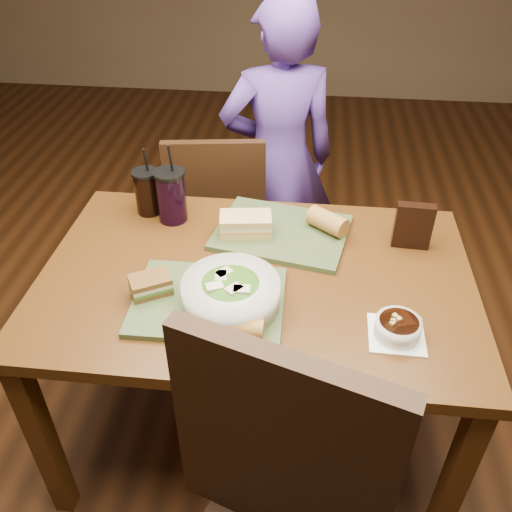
# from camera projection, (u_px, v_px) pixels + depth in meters

# --- Properties ---
(ground) EXTENTS (6.00, 6.00, 0.00)m
(ground) POSITION_uv_depth(u_px,v_px,m) (256.00, 426.00, 2.08)
(ground) COLOR #381C0B
(ground) RESTS_ON ground
(dining_table) EXTENTS (1.30, 0.85, 0.75)m
(dining_table) POSITION_uv_depth(u_px,v_px,m) (256.00, 297.00, 1.68)
(dining_table) COLOR #49290E
(dining_table) RESTS_ON ground
(chair_far) EXTENTS (0.44, 0.45, 0.91)m
(chair_far) POSITION_uv_depth(u_px,v_px,m) (221.00, 219.00, 2.32)
(chair_far) COLOR black
(chair_far) RESTS_ON ground
(diner) EXTENTS (0.57, 0.45, 1.38)m
(diner) POSITION_uv_depth(u_px,v_px,m) (279.00, 161.00, 2.35)
(diner) COLOR #51338D
(diner) RESTS_ON ground
(tray_near) EXTENTS (0.42, 0.33, 0.02)m
(tray_near) POSITION_uv_depth(u_px,v_px,m) (209.00, 301.00, 1.52)
(tray_near) COLOR #3B4B29
(tray_near) RESTS_ON dining_table
(tray_far) EXTENTS (0.47, 0.40, 0.02)m
(tray_far) POSITION_uv_depth(u_px,v_px,m) (282.00, 232.00, 1.79)
(tray_far) COLOR #3B4B29
(tray_far) RESTS_ON dining_table
(salad_bowl) EXTENTS (0.27, 0.27, 0.09)m
(salad_bowl) POSITION_uv_depth(u_px,v_px,m) (231.00, 292.00, 1.47)
(salad_bowl) COLOR silver
(salad_bowl) RESTS_ON tray_near
(soup_bowl) EXTENTS (0.15, 0.15, 0.06)m
(soup_bowl) POSITION_uv_depth(u_px,v_px,m) (398.00, 328.00, 1.41)
(soup_bowl) COLOR white
(soup_bowl) RESTS_ON dining_table
(sandwich_near) EXTENTS (0.13, 0.12, 0.05)m
(sandwich_near) POSITION_uv_depth(u_px,v_px,m) (151.00, 285.00, 1.52)
(sandwich_near) COLOR #593819
(sandwich_near) RESTS_ON tray_near
(sandwich_far) EXTENTS (0.18, 0.11, 0.07)m
(sandwich_far) POSITION_uv_depth(u_px,v_px,m) (246.00, 224.00, 1.75)
(sandwich_far) COLOR tan
(sandwich_far) RESTS_ON tray_far
(baguette_near) EXTENTS (0.11, 0.06, 0.05)m
(baguette_near) POSITION_uv_depth(u_px,v_px,m) (243.00, 328.00, 1.39)
(baguette_near) COLOR #AD7533
(baguette_near) RESTS_ON tray_near
(baguette_far) EXTENTS (0.15, 0.13, 0.07)m
(baguette_far) POSITION_uv_depth(u_px,v_px,m) (328.00, 222.00, 1.77)
(baguette_far) COLOR #AD7533
(baguette_far) RESTS_ON tray_far
(cup_cola) EXTENTS (0.09, 0.09, 0.25)m
(cup_cola) POSITION_uv_depth(u_px,v_px,m) (147.00, 192.00, 1.86)
(cup_cola) COLOR black
(cup_cola) RESTS_ON dining_table
(cup_berry) EXTENTS (0.10, 0.10, 0.28)m
(cup_berry) POSITION_uv_depth(u_px,v_px,m) (171.00, 196.00, 1.82)
(cup_berry) COLOR black
(cup_berry) RESTS_ON dining_table
(chip_bag) EXTENTS (0.12, 0.04, 0.15)m
(chip_bag) POSITION_uv_depth(u_px,v_px,m) (413.00, 226.00, 1.70)
(chip_bag) COLOR black
(chip_bag) RESTS_ON dining_table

